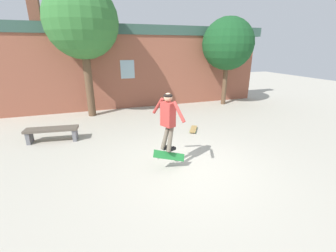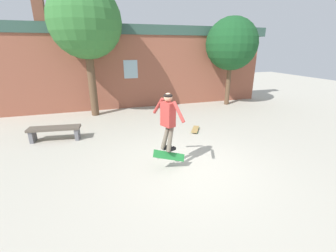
{
  "view_description": "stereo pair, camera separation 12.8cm",
  "coord_description": "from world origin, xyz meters",
  "px_view_note": "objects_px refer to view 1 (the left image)",
  "views": [
    {
      "loc": [
        -2.24,
        -4.87,
        3.06
      ],
      "look_at": [
        -0.53,
        0.13,
        1.2
      ],
      "focal_mm": 24.0,
      "sensor_mm": 36.0,
      "label": 1
    },
    {
      "loc": [
        -2.11,
        -4.91,
        3.06
      ],
      "look_at": [
        -0.53,
        0.13,
        1.2
      ],
      "focal_mm": 24.0,
      "sensor_mm": 36.0,
      "label": 2
    }
  ],
  "objects_px": {
    "tree_right": "(228,44)",
    "skater": "(168,117)",
    "park_bench": "(52,132)",
    "skateboard_resting": "(193,129)",
    "tree_left": "(82,22)",
    "skateboard_flipping": "(169,156)"
  },
  "relations": [
    {
      "from": "tree_right",
      "to": "skater",
      "type": "height_order",
      "value": "tree_right"
    },
    {
      "from": "tree_left",
      "to": "park_bench",
      "type": "bearing_deg",
      "value": -115.25
    },
    {
      "from": "tree_right",
      "to": "tree_left",
      "type": "relative_size",
      "value": 0.82
    },
    {
      "from": "park_bench",
      "to": "skateboard_flipping",
      "type": "relative_size",
      "value": 1.96
    },
    {
      "from": "skateboard_flipping",
      "to": "skateboard_resting",
      "type": "xyz_separation_m",
      "value": [
        1.86,
        2.48,
        -0.34
      ]
    },
    {
      "from": "tree_left",
      "to": "skateboard_flipping",
      "type": "bearing_deg",
      "value": -73.0
    },
    {
      "from": "tree_left",
      "to": "skateboard_resting",
      "type": "relative_size",
      "value": 7.23
    },
    {
      "from": "tree_left",
      "to": "skater",
      "type": "relative_size",
      "value": 3.75
    },
    {
      "from": "tree_right",
      "to": "skateboard_flipping",
      "type": "relative_size",
      "value": 5.19
    },
    {
      "from": "park_bench",
      "to": "skateboard_resting",
      "type": "relative_size",
      "value": 2.23
    },
    {
      "from": "tree_left",
      "to": "skater",
      "type": "bearing_deg",
      "value": -72.85
    },
    {
      "from": "tree_left",
      "to": "tree_right",
      "type": "bearing_deg",
      "value": -0.02
    },
    {
      "from": "tree_left",
      "to": "park_bench",
      "type": "relative_size",
      "value": 3.24
    },
    {
      "from": "tree_left",
      "to": "park_bench",
      "type": "height_order",
      "value": "tree_left"
    },
    {
      "from": "skateboard_flipping",
      "to": "tree_right",
      "type": "bearing_deg",
      "value": 49.45
    },
    {
      "from": "tree_right",
      "to": "tree_left",
      "type": "xyz_separation_m",
      "value": [
        -7.11,
        0.0,
        0.83
      ]
    },
    {
      "from": "tree_left",
      "to": "skateboard_flipping",
      "type": "relative_size",
      "value": 6.35
    },
    {
      "from": "tree_right",
      "to": "park_bench",
      "type": "distance_m",
      "value": 9.36
    },
    {
      "from": "tree_right",
      "to": "tree_left",
      "type": "bearing_deg",
      "value": 179.98
    },
    {
      "from": "park_bench",
      "to": "skateboard_resting",
      "type": "distance_m",
      "value": 5.04
    },
    {
      "from": "tree_right",
      "to": "skateboard_flipping",
      "type": "xyz_separation_m",
      "value": [
        -5.3,
        -5.91,
        -2.8
      ]
    },
    {
      "from": "tree_right",
      "to": "park_bench",
      "type": "xyz_separation_m",
      "value": [
        -8.45,
        -2.83,
        -2.86
      ]
    }
  ]
}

